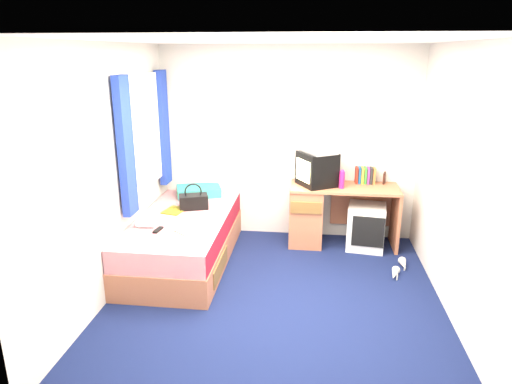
# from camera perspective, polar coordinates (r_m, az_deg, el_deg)

# --- Properties ---
(ground) EXTENTS (3.40, 3.40, 0.00)m
(ground) POSITION_cam_1_polar(r_m,az_deg,el_deg) (4.59, 2.35, -13.10)
(ground) COLOR #0C1438
(ground) RESTS_ON ground
(room_shell) EXTENTS (3.40, 3.40, 3.40)m
(room_shell) POSITION_cam_1_polar(r_m,az_deg,el_deg) (4.06, 2.60, 4.90)
(room_shell) COLOR white
(room_shell) RESTS_ON ground
(bed) EXTENTS (1.01, 2.00, 0.54)m
(bed) POSITION_cam_1_polar(r_m,az_deg,el_deg) (5.27, -9.00, -5.87)
(bed) COLOR #B86E4C
(bed) RESTS_ON ground
(pillow) EXTENTS (0.63, 0.50, 0.12)m
(pillow) POSITION_cam_1_polar(r_m,az_deg,el_deg) (5.88, -7.16, 0.11)
(pillow) COLOR #1A5FAF
(pillow) RESTS_ON bed
(desk) EXTENTS (1.30, 0.55, 0.75)m
(desk) POSITION_cam_1_polar(r_m,az_deg,el_deg) (5.72, 8.06, -2.47)
(desk) COLOR #B86E4C
(desk) RESTS_ON ground
(storage_cube) EXTENTS (0.49, 0.49, 0.54)m
(storage_cube) POSITION_cam_1_polar(r_m,az_deg,el_deg) (5.72, 13.58, -4.24)
(storage_cube) COLOR silver
(storage_cube) RESTS_ON ground
(crt_tv) EXTENTS (0.54, 0.54, 0.41)m
(crt_tv) POSITION_cam_1_polar(r_m,az_deg,el_deg) (5.56, 7.61, 2.88)
(crt_tv) COLOR black
(crt_tv) RESTS_ON desk
(vcr) EXTENTS (0.49, 0.53, 0.08)m
(vcr) POSITION_cam_1_polar(r_m,az_deg,el_deg) (5.51, 7.75, 5.35)
(vcr) COLOR silver
(vcr) RESTS_ON crt_tv
(book_row) EXTENTS (0.24, 0.13, 0.20)m
(book_row) POSITION_cam_1_polar(r_m,az_deg,el_deg) (5.78, 13.48, 2.04)
(book_row) COLOR maroon
(book_row) RESTS_ON desk
(picture_frame) EXTENTS (0.05, 0.12, 0.14)m
(picture_frame) POSITION_cam_1_polar(r_m,az_deg,el_deg) (5.84, 15.75, 1.70)
(picture_frame) COLOR black
(picture_frame) RESTS_ON desk
(pink_water_bottle) EXTENTS (0.08, 0.08, 0.20)m
(pink_water_bottle) POSITION_cam_1_polar(r_m,az_deg,el_deg) (5.51, 10.68, 1.49)
(pink_water_bottle) COLOR #D01D6E
(pink_water_bottle) RESTS_ON desk
(aerosol_can) EXTENTS (0.06, 0.06, 0.20)m
(aerosol_can) POSITION_cam_1_polar(r_m,az_deg,el_deg) (5.57, 9.23, 1.71)
(aerosol_can) COLOR silver
(aerosol_can) RESTS_ON desk
(handbag) EXTENTS (0.37, 0.28, 0.31)m
(handbag) POSITION_cam_1_polar(r_m,az_deg,el_deg) (5.40, -7.82, -1.14)
(handbag) COLOR black
(handbag) RESTS_ON bed
(towel) EXTENTS (0.35, 0.32, 0.10)m
(towel) POSITION_cam_1_polar(r_m,az_deg,el_deg) (4.86, -6.99, -3.73)
(towel) COLOR silver
(towel) RESTS_ON bed
(magazine) EXTENTS (0.27, 0.32, 0.01)m
(magazine) POSITION_cam_1_polar(r_m,az_deg,el_deg) (5.37, -10.14, -2.28)
(magazine) COLOR yellow
(magazine) RESTS_ON bed
(water_bottle) EXTENTS (0.21, 0.09, 0.07)m
(water_bottle) POSITION_cam_1_polar(r_m,az_deg,el_deg) (4.93, -13.60, -3.96)
(water_bottle) COLOR silver
(water_bottle) RESTS_ON bed
(colour_swatch_fan) EXTENTS (0.21, 0.18, 0.01)m
(colour_swatch_fan) POSITION_cam_1_polar(r_m,az_deg,el_deg) (4.72, -9.21, -5.05)
(colour_swatch_fan) COLOR orange
(colour_swatch_fan) RESTS_ON bed
(remote_control) EXTENTS (0.07, 0.16, 0.02)m
(remote_control) POSITION_cam_1_polar(r_m,az_deg,el_deg) (4.83, -12.14, -4.65)
(remote_control) COLOR black
(remote_control) RESTS_ON bed
(window_assembly) EXTENTS (0.11, 1.42, 1.40)m
(window_assembly) POSITION_cam_1_polar(r_m,az_deg,el_deg) (5.27, -13.71, 6.92)
(window_assembly) COLOR silver
(window_assembly) RESTS_ON room_shell
(white_heels) EXTENTS (0.26, 0.47, 0.09)m
(white_heels) POSITION_cam_1_polar(r_m,az_deg,el_deg) (5.27, 17.47, -9.20)
(white_heels) COLOR beige
(white_heels) RESTS_ON ground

